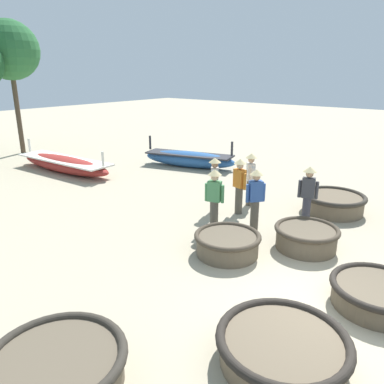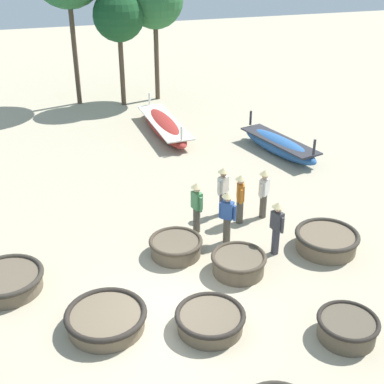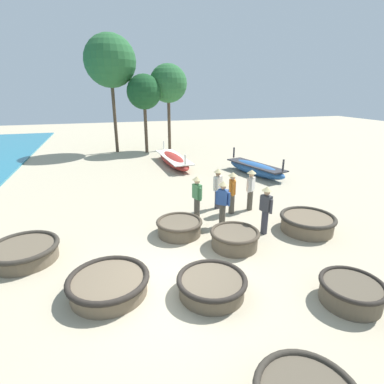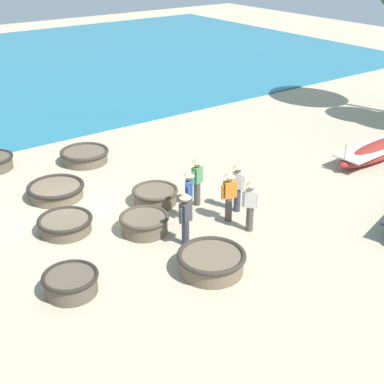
{
  "view_description": "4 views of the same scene",
  "coord_description": "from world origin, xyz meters",
  "px_view_note": "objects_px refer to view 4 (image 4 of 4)",
  "views": [
    {
      "loc": [
        -5.86,
        -1.6,
        4.05
      ],
      "look_at": [
        1.61,
        4.36,
        0.96
      ],
      "focal_mm": 35.0,
      "sensor_mm": 36.0,
      "label": 1
    },
    {
      "loc": [
        -2.41,
        -9.81,
        8.68
      ],
      "look_at": [
        1.74,
        4.29,
        1.08
      ],
      "focal_mm": 50.0,
      "sensor_mm": 36.0,
      "label": 2
    },
    {
      "loc": [
        -1.38,
        -6.16,
        4.64
      ],
      "look_at": [
        1.7,
        4.28,
        0.88
      ],
      "focal_mm": 28.0,
      "sensor_mm": 36.0,
      "label": 3
    },
    {
      "loc": [
        14.39,
        -5.86,
        8.26
      ],
      "look_at": [
        2.45,
        2.96,
        0.97
      ],
      "focal_mm": 50.0,
      "sensor_mm": 36.0,
      "label": 4
    }
  ],
  "objects_px": {
    "coracle_nearest": "(144,223)",
    "coracle_far_left": "(85,155)",
    "coracle_weathered": "(155,195)",
    "fisherman_hauling": "(189,193)",
    "coracle_center": "(56,190)",
    "fisherman_standing_left": "(229,193)",
    "coracle_tilted": "(211,261)",
    "long_boat_ochre_hull": "(381,149)",
    "coracle_front_left": "(71,282)",
    "fisherman_by_coracle": "(185,216)",
    "fisherman_standing_right": "(251,202)",
    "coracle_far_right": "(65,224)",
    "fisherman_with_hat": "(197,179)",
    "fisherman_crouching": "(238,184)"
  },
  "relations": [
    {
      "from": "coracle_tilted",
      "to": "fisherman_by_coracle",
      "type": "xyz_separation_m",
      "value": [
        -1.52,
        0.24,
        0.65
      ]
    },
    {
      "from": "coracle_far_right",
      "to": "fisherman_by_coracle",
      "type": "relative_size",
      "value": 1.0
    },
    {
      "from": "coracle_tilted",
      "to": "fisherman_hauling",
      "type": "distance_m",
      "value": 2.98
    },
    {
      "from": "coracle_far_left",
      "to": "fisherman_hauling",
      "type": "xyz_separation_m",
      "value": [
        6.24,
        0.54,
        0.68
      ]
    },
    {
      "from": "coracle_tilted",
      "to": "fisherman_standing_left",
      "type": "height_order",
      "value": "fisherman_standing_left"
    },
    {
      "from": "coracle_tilted",
      "to": "long_boat_ochre_hull",
      "type": "relative_size",
      "value": 0.35
    },
    {
      "from": "coracle_far_right",
      "to": "coracle_far_left",
      "type": "distance_m",
      "value": 5.43
    },
    {
      "from": "coracle_tilted",
      "to": "fisherman_with_hat",
      "type": "height_order",
      "value": "fisherman_with_hat"
    },
    {
      "from": "coracle_front_left",
      "to": "fisherman_hauling",
      "type": "bearing_deg",
      "value": 105.46
    },
    {
      "from": "coracle_far_left",
      "to": "coracle_front_left",
      "type": "bearing_deg",
      "value": -28.5
    },
    {
      "from": "coracle_nearest",
      "to": "coracle_far_left",
      "type": "relative_size",
      "value": 0.8
    },
    {
      "from": "fisherman_standing_right",
      "to": "coracle_weathered",
      "type": "bearing_deg",
      "value": -158.03
    },
    {
      "from": "coracle_nearest",
      "to": "long_boat_ochre_hull",
      "type": "xyz_separation_m",
      "value": [
        0.59,
        10.85,
        0.04
      ]
    },
    {
      "from": "coracle_weathered",
      "to": "fisherman_standing_right",
      "type": "xyz_separation_m",
      "value": [
        3.25,
        1.31,
        0.68
      ]
    },
    {
      "from": "fisherman_by_coracle",
      "to": "coracle_tilted",
      "type": "bearing_deg",
      "value": -8.99
    },
    {
      "from": "fisherman_standing_right",
      "to": "coracle_nearest",
      "type": "bearing_deg",
      "value": -125.0
    },
    {
      "from": "coracle_weathered",
      "to": "fisherman_by_coracle",
      "type": "height_order",
      "value": "fisherman_by_coracle"
    },
    {
      "from": "coracle_far_left",
      "to": "coracle_center",
      "type": "distance_m",
      "value": 3.14
    },
    {
      "from": "coracle_center",
      "to": "fisherman_standing_right",
      "type": "height_order",
      "value": "fisherman_standing_right"
    },
    {
      "from": "coracle_tilted",
      "to": "fisherman_with_hat",
      "type": "bearing_deg",
      "value": 148.7
    },
    {
      "from": "coracle_weathered",
      "to": "fisherman_standing_left",
      "type": "relative_size",
      "value": 0.93
    },
    {
      "from": "coracle_nearest",
      "to": "fisherman_standing_left",
      "type": "xyz_separation_m",
      "value": [
        0.98,
        2.5,
        0.66
      ]
    },
    {
      "from": "fisherman_by_coracle",
      "to": "fisherman_crouching",
      "type": "bearing_deg",
      "value": 105.2
    },
    {
      "from": "coracle_center",
      "to": "fisherman_hauling",
      "type": "distance_m",
      "value": 4.88
    },
    {
      "from": "coracle_far_right",
      "to": "coracle_weathered",
      "type": "bearing_deg",
      "value": 89.57
    },
    {
      "from": "coracle_weathered",
      "to": "long_boat_ochre_hull",
      "type": "xyz_separation_m",
      "value": [
        2.01,
        9.55,
        0.06
      ]
    },
    {
      "from": "coracle_far_right",
      "to": "coracle_front_left",
      "type": "bearing_deg",
      "value": -21.83
    },
    {
      "from": "fisherman_standing_left",
      "to": "coracle_center",
      "type": "bearing_deg",
      "value": -142.2
    },
    {
      "from": "coracle_weathered",
      "to": "fisherman_crouching",
      "type": "xyz_separation_m",
      "value": [
        2.06,
        1.84,
        0.68
      ]
    },
    {
      "from": "coracle_far_right",
      "to": "fisherman_with_hat",
      "type": "bearing_deg",
      "value": 77.26
    },
    {
      "from": "fisherman_standing_left",
      "to": "fisherman_by_coracle",
      "type": "height_order",
      "value": "same"
    },
    {
      "from": "coracle_front_left",
      "to": "fisherman_by_coracle",
      "type": "height_order",
      "value": "fisherman_by_coracle"
    },
    {
      "from": "coracle_nearest",
      "to": "fisherman_standing_right",
      "type": "distance_m",
      "value": 3.26
    },
    {
      "from": "long_boat_ochre_hull",
      "to": "fisherman_by_coracle",
      "type": "distance_m",
      "value": 10.33
    },
    {
      "from": "fisherman_standing_left",
      "to": "coracle_weathered",
      "type": "bearing_deg",
      "value": -153.67
    },
    {
      "from": "fisherman_crouching",
      "to": "fisherman_by_coracle",
      "type": "relative_size",
      "value": 1.0
    },
    {
      "from": "fisherman_standing_right",
      "to": "fisherman_standing_left",
      "type": "relative_size",
      "value": 1.0
    },
    {
      "from": "coracle_nearest",
      "to": "coracle_center",
      "type": "height_order",
      "value": "coracle_nearest"
    },
    {
      "from": "coracle_weathered",
      "to": "fisherman_with_hat",
      "type": "bearing_deg",
      "value": 48.1
    },
    {
      "from": "long_boat_ochre_hull",
      "to": "fisherman_with_hat",
      "type": "relative_size",
      "value": 3.22
    },
    {
      "from": "coracle_weathered",
      "to": "coracle_tilted",
      "type": "height_order",
      "value": "coracle_tilted"
    },
    {
      "from": "coracle_weathered",
      "to": "coracle_tilted",
      "type": "distance_m",
      "value": 4.39
    },
    {
      "from": "coracle_center",
      "to": "fisherman_hauling",
      "type": "relative_size",
      "value": 1.17
    },
    {
      "from": "coracle_weathered",
      "to": "fisherman_hauling",
      "type": "height_order",
      "value": "fisherman_hauling"
    },
    {
      "from": "coracle_front_left",
      "to": "fisherman_hauling",
      "type": "relative_size",
      "value": 0.86
    },
    {
      "from": "coracle_center",
      "to": "fisherman_standing_right",
      "type": "bearing_deg",
      "value": 34.22
    },
    {
      "from": "fisherman_standing_left",
      "to": "coracle_nearest",
      "type": "bearing_deg",
      "value": -111.51
    },
    {
      "from": "coracle_far_left",
      "to": "coracle_nearest",
      "type": "bearing_deg",
      "value": -9.26
    },
    {
      "from": "coracle_weathered",
      "to": "fisherman_standing_left",
      "type": "bearing_deg",
      "value": 26.33
    },
    {
      "from": "coracle_nearest",
      "to": "coracle_weathered",
      "type": "relative_size",
      "value": 0.98
    }
  ]
}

